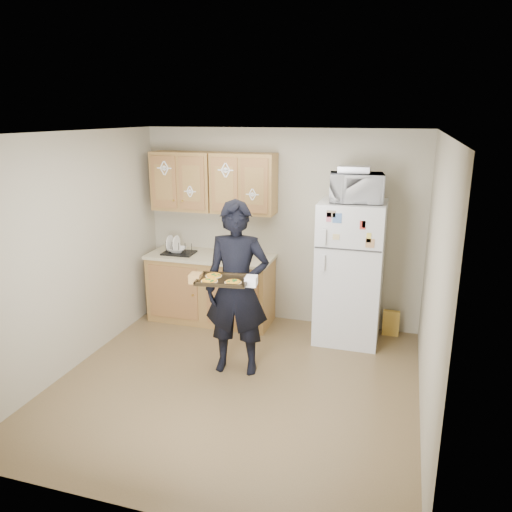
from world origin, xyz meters
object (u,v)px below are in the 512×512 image
object	(u,v)px
person	(237,289)
microwave	(356,188)
baking_tray	(223,280)
dish_rack	(179,248)
refrigerator	(350,272)

from	to	relation	value
person	microwave	size ratio (longest dim) A/B	3.12
baking_tray	dish_rack	xyz separation A→B (m)	(-1.15, 1.42, -0.12)
refrigerator	baking_tray	distance (m)	1.80
microwave	baking_tray	bearing A→B (deg)	-136.34
refrigerator	person	bearing A→B (deg)	-132.49
dish_rack	microwave	bearing A→B (deg)	-1.21
person	baking_tray	size ratio (longest dim) A/B	3.72
refrigerator	baking_tray	world-z (taller)	refrigerator
person	baking_tray	xyz separation A→B (m)	(-0.04, -0.30, 0.18)
person	dish_rack	size ratio (longest dim) A/B	4.58
person	dish_rack	xyz separation A→B (m)	(-1.19, 1.12, 0.06)
dish_rack	person	bearing A→B (deg)	-43.37
microwave	person	bearing A→B (deg)	-142.27
baking_tray	refrigerator	bearing A→B (deg)	45.80
person	dish_rack	distance (m)	1.64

